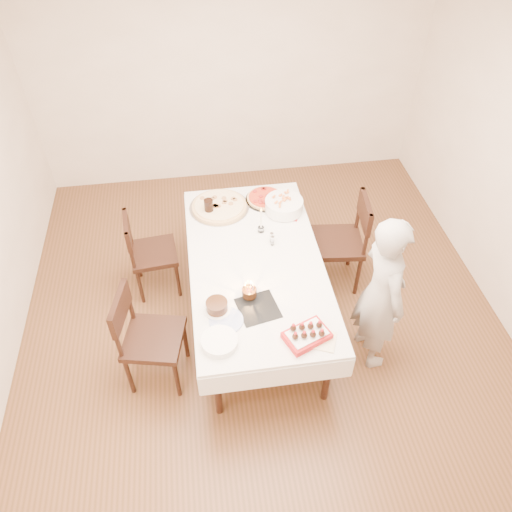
{
  "coord_description": "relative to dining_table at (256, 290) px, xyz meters",
  "views": [
    {
      "loc": [
        -0.5,
        -2.9,
        3.79
      ],
      "look_at": [
        -0.06,
        0.09,
        0.81
      ],
      "focal_mm": 35.0,
      "sensor_mm": 36.0,
      "label": 1
    }
  ],
  "objects": [
    {
      "name": "china_plate",
      "position": [
        -0.32,
        -0.61,
        0.38
      ],
      "size": [
        0.29,
        0.29,
        0.01
      ],
      "primitive_type": "cylinder",
      "rotation": [
        0.0,
        0.0,
        -0.08
      ],
      "color": "white",
      "rests_on": "dining_table"
    },
    {
      "name": "plate_stack",
      "position": [
        -0.39,
        -0.82,
        0.4
      ],
      "size": [
        0.32,
        0.32,
        0.06
      ],
      "primitive_type": "cylinder",
      "rotation": [
        0.0,
        0.0,
        0.21
      ],
      "color": "white",
      "rests_on": "dining_table"
    },
    {
      "name": "dining_table",
      "position": [
        0.0,
        0.0,
        0.0
      ],
      "size": [
        1.8,
        2.4,
        0.75
      ],
      "primitive_type": "cube",
      "rotation": [
        0.0,
        0.0,
        0.35
      ],
      "color": "white",
      "rests_on": "floor"
    },
    {
      "name": "cake_board",
      "position": [
        -0.06,
        -0.52,
        0.38
      ],
      "size": [
        0.36,
        0.36,
        0.01
      ],
      "primitive_type": "cube",
      "rotation": [
        0.0,
        0.0,
        0.2
      ],
      "color": "black",
      "rests_on": "dining_table"
    },
    {
      "name": "birthday_cake",
      "position": [
        -0.11,
        -0.38,
        0.45
      ],
      "size": [
        0.14,
        0.14,
        0.13
      ],
      "primitive_type": "cylinder",
      "rotation": [
        0.0,
        0.0,
        0.21
      ],
      "color": "#3D2310",
      "rests_on": "dining_table"
    },
    {
      "name": "floor",
      "position": [
        0.06,
        -0.09,
        -0.38
      ],
      "size": [
        5.0,
        5.0,
        0.0
      ],
      "primitive_type": "plane",
      "color": "#51341B",
      "rests_on": "ground"
    },
    {
      "name": "pasta_bowl",
      "position": [
        0.36,
        0.64,
        0.44
      ],
      "size": [
        0.47,
        0.47,
        0.12
      ],
      "primitive_type": "cylinder",
      "rotation": [
        0.0,
        0.0,
        -0.37
      ],
      "color": "white",
      "rests_on": "dining_table"
    },
    {
      "name": "person",
      "position": [
        0.94,
        -0.53,
        0.39
      ],
      "size": [
        0.44,
        0.6,
        1.54
      ],
      "primitive_type": "imported",
      "rotation": [
        0.0,
        0.0,
        1.7
      ],
      "color": "#B9B4AE",
      "rests_on": "floor"
    },
    {
      "name": "pizza_white",
      "position": [
        -0.24,
        0.77,
        0.4
      ],
      "size": [
        0.67,
        0.67,
        0.04
      ],
      "primitive_type": "cylinder",
      "rotation": [
        0.0,
        0.0,
        -0.17
      ],
      "color": "beige",
      "rests_on": "dining_table"
    },
    {
      "name": "chair_left_savory",
      "position": [
        -0.91,
        0.54,
        0.08
      ],
      "size": [
        0.51,
        0.51,
        0.91
      ],
      "primitive_type": null,
      "rotation": [
        0.0,
        0.0,
        3.24
      ],
      "color": "black",
      "rests_on": "floor"
    },
    {
      "name": "box_lid",
      "position": [
        0.33,
        -0.88,
        0.38
      ],
      "size": [
        0.33,
        0.28,
        0.02
      ],
      "primitive_type": "cube",
      "rotation": [
        0.0,
        0.0,
        -0.39
      ],
      "color": "beige",
      "rests_on": "dining_table"
    },
    {
      "name": "wall_back",
      "position": [
        0.06,
        2.41,
        0.98
      ],
      "size": [
        4.5,
        0.04,
        2.7
      ],
      "primitive_type": "cube",
      "color": "#EFDDC9",
      "rests_on": "floor"
    },
    {
      "name": "pizza_pepperoni",
      "position": [
        0.21,
        0.83,
        0.4
      ],
      "size": [
        0.43,
        0.43,
        0.04
      ],
      "primitive_type": "cylinder",
      "rotation": [
        0.0,
        0.0,
        -0.1
      ],
      "color": "red",
      "rests_on": "dining_table"
    },
    {
      "name": "layer_cake",
      "position": [
        -0.38,
        -0.49,
        0.42
      ],
      "size": [
        0.28,
        0.28,
        0.09
      ],
      "primitive_type": "cylinder",
      "rotation": [
        0.0,
        0.0,
        0.39
      ],
      "color": "#361C0D",
      "rests_on": "dining_table"
    },
    {
      "name": "chair_left_dessert",
      "position": [
        -0.91,
        -0.5,
        0.12
      ],
      "size": [
        0.6,
        0.6,
        0.98
      ],
      "primitive_type": null,
      "rotation": [
        0.0,
        0.0,
        2.92
      ],
      "color": "black",
      "rests_on": "floor"
    },
    {
      "name": "shaker_pair",
      "position": [
        0.17,
        0.18,
        0.42
      ],
      "size": [
        0.09,
        0.09,
        0.1
      ],
      "primitive_type": null,
      "rotation": [
        0.0,
        0.0,
        -0.12
      ],
      "color": "white",
      "rests_on": "dining_table"
    },
    {
      "name": "chair_right_savory",
      "position": [
        0.85,
        0.38,
        0.13
      ],
      "size": [
        0.57,
        0.57,
        1.02
      ],
      "primitive_type": null,
      "rotation": [
        0.0,
        0.0,
        -0.11
      ],
      "color": "black",
      "rests_on": "floor"
    },
    {
      "name": "taper_candle",
      "position": [
        0.1,
        0.38,
        0.51
      ],
      "size": [
        0.06,
        0.06,
        0.27
      ],
      "primitive_type": "cylinder",
      "rotation": [
        0.0,
        0.0,
        -0.1
      ],
      "color": "white",
      "rests_on": "dining_table"
    },
    {
      "name": "ceiling",
      "position": [
        0.06,
        -0.09,
        2.33
      ],
      "size": [
        5.0,
        5.0,
        0.0
      ],
      "primitive_type": "plane",
      "rotation": [
        3.14,
        0.0,
        0.0
      ],
      "color": "white",
      "rests_on": "wall_back"
    },
    {
      "name": "cola_glass",
      "position": [
        -0.35,
        0.7,
        0.46
      ],
      "size": [
        0.09,
        0.09,
        0.16
      ],
      "primitive_type": "cylinder",
      "rotation": [
        0.0,
        0.0,
        0.08
      ],
      "color": "black",
      "rests_on": "dining_table"
    },
    {
      "name": "red_placemat",
      "position": [
        0.38,
        0.61,
        0.38
      ],
      "size": [
        0.3,
        0.3,
        0.01
      ],
      "primitive_type": "cube",
      "rotation": [
        0.0,
        0.0,
        -0.34
      ],
      "color": "#B21E1E",
      "rests_on": "dining_table"
    },
    {
      "name": "strawberry_box",
      "position": [
        0.26,
        -0.86,
        0.42
      ],
      "size": [
        0.39,
        0.33,
        0.08
      ],
      "primitive_type": null,
      "rotation": [
        0.0,
        0.0,
        0.39
      ],
      "color": "#A11215",
      "rests_on": "dining_table"
    }
  ]
}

